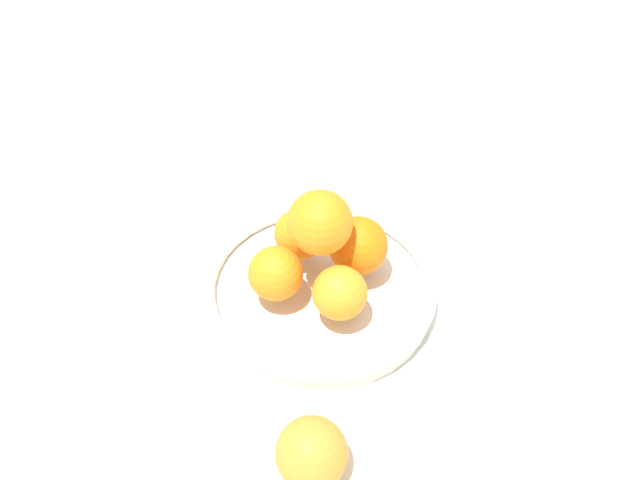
{
  "coord_description": "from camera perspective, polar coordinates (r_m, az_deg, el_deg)",
  "views": [
    {
      "loc": [
        0.53,
        -0.23,
        0.65
      ],
      "look_at": [
        0.0,
        0.0,
        0.11
      ],
      "focal_mm": 35.0,
      "sensor_mm": 36.0,
      "label": 1
    }
  ],
  "objects": [
    {
      "name": "ground_plane",
      "position": [
        0.87,
        -0.0,
        -5.14
      ],
      "size": [
        4.0,
        4.0,
        0.0
      ],
      "primitive_type": "plane",
      "color": "silver"
    },
    {
      "name": "orange_pile",
      "position": [
        0.8,
        0.04,
        -0.88
      ],
      "size": [
        0.19,
        0.19,
        0.14
      ],
      "color": "orange",
      "rests_on": "fruit_bowl"
    },
    {
      "name": "fruit_bowl",
      "position": [
        0.85,
        -0.0,
        -4.33
      ],
      "size": [
        0.32,
        0.32,
        0.04
      ],
      "color": "silver",
      "rests_on": "ground_plane"
    },
    {
      "name": "stray_orange",
      "position": [
        0.69,
        -0.78,
        -18.89
      ],
      "size": [
        0.08,
        0.08,
        0.08
      ],
      "primitive_type": "sphere",
      "color": "orange",
      "rests_on": "ground_plane"
    }
  ]
}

